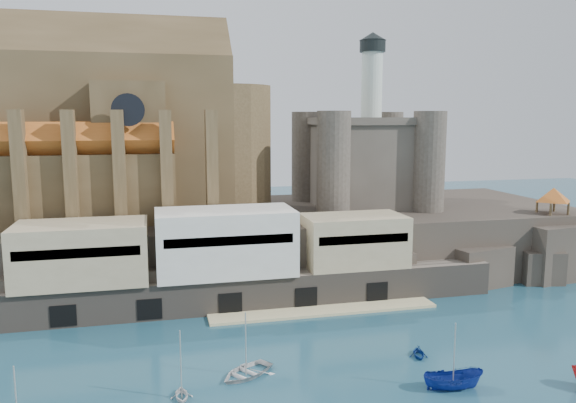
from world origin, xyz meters
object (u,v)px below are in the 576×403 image
at_px(castle_keep, 364,157).
at_px(boat_2, 453,389).
at_px(pavilion, 553,196).
at_px(church, 118,136).

xyz_separation_m(castle_keep, boat_2, (-8.63, -46.05, -18.31)).
relative_size(castle_keep, pavilion, 4.58).
bearing_deg(pavilion, boat_2, -138.13).
distance_m(church, castle_keep, 40.39).
distance_m(church, pavilion, 68.65).
distance_m(church, boat_2, 60.65).
distance_m(castle_keep, pavilion, 30.50).
height_order(castle_keep, boat_2, castle_keep).
relative_size(castle_keep, boat_2, 5.15).
xyz_separation_m(pavilion, boat_2, (-34.56, -30.97, -12.73)).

